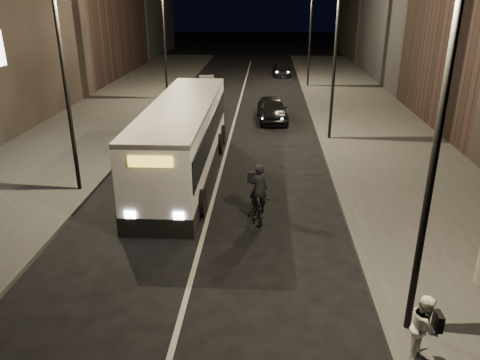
# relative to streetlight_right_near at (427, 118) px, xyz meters

# --- Properties ---
(ground) EXTENTS (180.00, 180.00, 0.00)m
(ground) POSITION_rel_streetlight_right_near_xyz_m (-5.33, 4.00, -5.36)
(ground) COLOR black
(ground) RESTS_ON ground
(sidewalk_right) EXTENTS (7.00, 70.00, 0.16)m
(sidewalk_right) POSITION_rel_streetlight_right_near_xyz_m (3.17, 18.00, -5.28)
(sidewalk_right) COLOR #373735
(sidewalk_right) RESTS_ON ground
(sidewalk_left) EXTENTS (7.00, 70.00, 0.16)m
(sidewalk_left) POSITION_rel_streetlight_right_near_xyz_m (-13.83, 18.00, -5.28)
(sidewalk_left) COLOR #373735
(sidewalk_left) RESTS_ON ground
(streetlight_right_near) EXTENTS (1.20, 0.44, 8.12)m
(streetlight_right_near) POSITION_rel_streetlight_right_near_xyz_m (0.00, 0.00, 0.00)
(streetlight_right_near) COLOR black
(streetlight_right_near) RESTS_ON sidewalk_right
(streetlight_right_mid) EXTENTS (1.20, 0.44, 8.12)m
(streetlight_right_mid) POSITION_rel_streetlight_right_near_xyz_m (0.00, 16.00, 0.00)
(streetlight_right_mid) COLOR black
(streetlight_right_mid) RESTS_ON sidewalk_right
(streetlight_right_far) EXTENTS (1.20, 0.44, 8.12)m
(streetlight_right_far) POSITION_rel_streetlight_right_near_xyz_m (0.00, 32.00, 0.00)
(streetlight_right_far) COLOR black
(streetlight_right_far) RESTS_ON sidewalk_right
(streetlight_left_near) EXTENTS (1.20, 0.44, 8.12)m
(streetlight_left_near) POSITION_rel_streetlight_right_near_xyz_m (-10.66, 8.00, 0.00)
(streetlight_left_near) COLOR black
(streetlight_left_near) RESTS_ON sidewalk_left
(streetlight_left_far) EXTENTS (1.20, 0.44, 8.12)m
(streetlight_left_far) POSITION_rel_streetlight_right_near_xyz_m (-10.66, 26.00, 0.00)
(streetlight_left_far) COLOR black
(streetlight_left_far) RESTS_ON sidewalk_left
(city_bus) EXTENTS (2.96, 12.30, 3.30)m
(city_bus) POSITION_rel_streetlight_right_near_xyz_m (-6.93, 10.41, -3.56)
(city_bus) COLOR white
(city_bus) RESTS_ON ground
(cyclist_on_bicycle) EXTENTS (0.95, 1.97, 2.18)m
(cyclist_on_bicycle) POSITION_rel_streetlight_right_near_xyz_m (-3.49, 5.94, -4.63)
(cyclist_on_bicycle) COLOR black
(cyclist_on_bicycle) RESTS_ON ground
(pedestrian_woman) EXTENTS (0.78, 0.90, 1.59)m
(pedestrian_woman) POSITION_rel_streetlight_right_near_xyz_m (0.27, -1.00, -4.41)
(pedestrian_woman) COLOR white
(pedestrian_woman) RESTS_ON sidewalk_right
(car_near) EXTENTS (2.16, 4.60, 1.52)m
(car_near) POSITION_rel_streetlight_right_near_xyz_m (-2.91, 20.20, -4.60)
(car_near) COLOR black
(car_near) RESTS_ON ground
(car_mid) EXTENTS (1.73, 3.85, 1.23)m
(car_mid) POSITION_rel_streetlight_right_near_xyz_m (-8.48, 30.81, -4.75)
(car_mid) COLOR #303032
(car_mid) RESTS_ON ground
(car_far) EXTENTS (1.82, 4.18, 1.20)m
(car_far) POSITION_rel_streetlight_right_near_xyz_m (-1.82, 38.19, -4.76)
(car_far) COLOR black
(car_far) RESTS_ON ground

